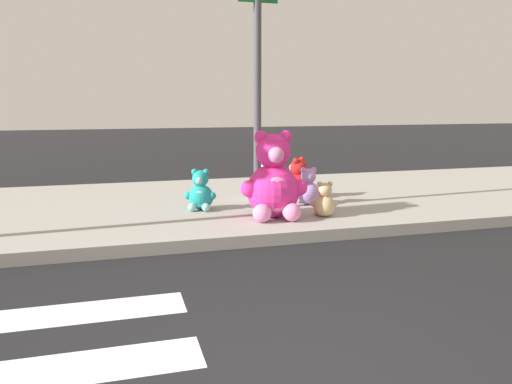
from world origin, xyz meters
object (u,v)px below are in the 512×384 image
at_px(sign_pole, 257,90).
at_px(plush_white, 265,182).
at_px(plush_teal, 200,193).
at_px(plush_tan, 324,202).
at_px(plush_lavender, 308,189).
at_px(plush_red, 297,182).
at_px(plush_pink_large, 273,183).

relative_size(sign_pole, plush_white, 4.76).
bearing_deg(plush_teal, plush_tan, -29.53).
height_order(sign_pole, plush_tan, sign_pole).
xyz_separation_m(plush_teal, plush_white, (1.13, 0.52, 0.03)).
distance_m(sign_pole, plush_lavender, 1.70).
bearing_deg(plush_red, plush_white, 173.93).
height_order(plush_tan, plush_lavender, plush_lavender).
relative_size(plush_pink_large, plush_lavender, 2.06).
xyz_separation_m(plush_white, plush_lavender, (0.50, -0.56, -0.04)).
height_order(plush_teal, plush_red, plush_red).
distance_m(sign_pole, plush_pink_large, 1.36).
bearing_deg(plush_red, sign_pole, -143.33).
distance_m(plush_white, plush_red, 0.53).
distance_m(sign_pole, plush_white, 1.62).
height_order(plush_red, plush_lavender, plush_red).
distance_m(plush_teal, plush_red, 1.72).
relative_size(plush_tan, plush_teal, 0.81).
bearing_deg(plush_lavender, plush_teal, 178.42).
bearing_deg(plush_red, plush_lavender, -92.27).
bearing_deg(plush_teal, plush_lavender, -1.58).
relative_size(plush_tan, plush_white, 0.72).
distance_m(plush_tan, plush_red, 1.35).
bearing_deg(plush_white, plush_teal, -155.35).
height_order(plush_tan, plush_teal, plush_teal).
xyz_separation_m(sign_pole, plush_teal, (-0.80, 0.17, -1.46)).
height_order(plush_teal, plush_lavender, plush_teal).
distance_m(sign_pole, plush_tan, 1.82).
distance_m(plush_teal, plush_lavender, 1.64).
xyz_separation_m(plush_teal, plush_red, (1.66, 0.46, 0.03)).
bearing_deg(plush_lavender, plush_tan, -96.21).
bearing_deg(plush_tan, plush_teal, 150.47).
height_order(sign_pole, plush_white, sign_pole).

